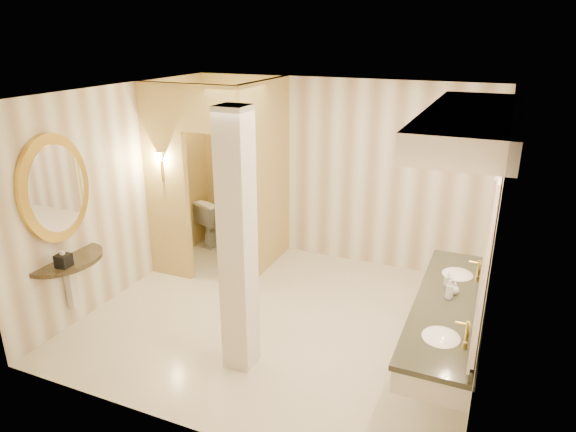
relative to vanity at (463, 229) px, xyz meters
name	(u,v)px	position (x,y,z in m)	size (l,w,h in m)	color
floor	(281,318)	(-1.98, 0.40, -1.63)	(4.50, 4.50, 0.00)	silver
ceiling	(280,93)	(-1.98, 0.40, 1.07)	(4.50, 4.50, 0.00)	white
wall_back	(336,172)	(-1.98, 2.40, -0.28)	(4.50, 0.02, 2.70)	white
wall_front	(179,293)	(-1.98, -1.60, -0.28)	(4.50, 0.02, 2.70)	white
wall_left	(122,191)	(-4.23, 0.40, -0.28)	(0.02, 4.00, 2.70)	white
wall_right	(492,246)	(0.27, 0.40, -0.28)	(0.02, 4.00, 2.70)	white
toilet_closet	(234,179)	(-3.11, 1.36, -0.24)	(1.50, 1.55, 2.70)	tan
wall_sconce	(161,158)	(-3.90, 0.83, 0.10)	(0.14, 0.14, 0.42)	gold
vanity	(463,229)	(0.00, 0.00, 0.00)	(0.75, 2.58, 2.09)	silver
console_shelf	(59,220)	(-4.19, -0.69, -0.29)	(0.94, 0.94, 1.92)	black
pillar	(238,245)	(-2.01, -0.57, -0.28)	(0.29, 0.29, 2.70)	silver
tissue_box	(64,261)	(-4.02, -0.87, -0.68)	(0.14, 0.14, 0.14)	black
toilet	(221,221)	(-3.83, 2.15, -1.24)	(0.43, 0.76, 0.77)	white
soap_bottle_a	(448,279)	(-0.10, 0.34, -0.68)	(0.07, 0.07, 0.15)	beige
soap_bottle_b	(455,288)	(-0.01, 0.18, -0.69)	(0.09, 0.09, 0.12)	silver
soap_bottle_c	(450,289)	(-0.05, 0.07, -0.66)	(0.08, 0.08, 0.20)	#C6B28C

